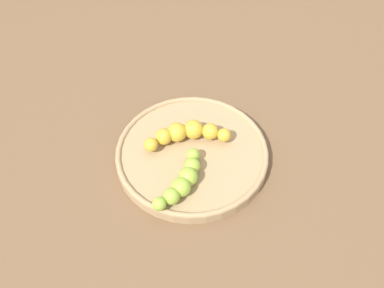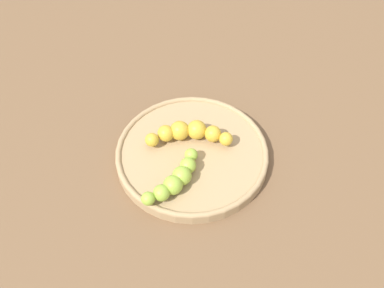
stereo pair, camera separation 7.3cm
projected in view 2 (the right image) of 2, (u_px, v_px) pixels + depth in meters
ground_plane at (192, 158)px, 0.76m from camera, size 2.40×2.40×0.00m
fruit_bowl at (192, 153)px, 0.75m from camera, size 0.26×0.26×0.02m
banana_green at (175, 179)px, 0.69m from camera, size 0.13×0.06×0.03m
banana_spotted at (189, 132)px, 0.75m from camera, size 0.13×0.10×0.03m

